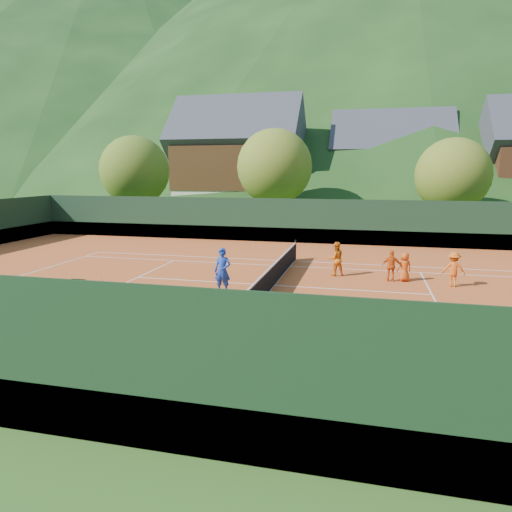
% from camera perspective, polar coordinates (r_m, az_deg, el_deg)
% --- Properties ---
extents(ground, '(400.00, 400.00, 0.00)m').
position_cam_1_polar(ground, '(19.61, 2.25, -3.74)').
color(ground, '#294F18').
rests_on(ground, ground).
extents(clay_court, '(40.00, 24.00, 0.02)m').
position_cam_1_polar(clay_court, '(19.61, 2.25, -3.71)').
color(clay_court, '#BB4E1E').
rests_on(clay_court, ground).
extents(mountain_far, '(280.00, 280.00, 110.00)m').
position_cam_1_polar(mountain_far, '(185.65, 16.71, 25.83)').
color(mountain_far, '#153211').
rests_on(mountain_far, ground).
extents(mountain_far_left, '(260.00, 260.00, 100.00)m').
position_cam_1_polar(mountain_far_left, '(198.14, -16.45, 23.34)').
color(mountain_far_left, '#163613').
rests_on(mountain_far_left, ground).
extents(coach, '(0.68, 0.46, 1.84)m').
position_cam_1_polar(coach, '(18.16, -4.20, -1.88)').
color(coach, '#1938A2').
rests_on(coach, clay_court).
extents(student_a, '(0.95, 0.87, 1.59)m').
position_cam_1_polar(student_a, '(21.56, 9.95, -0.35)').
color(student_a, orange).
rests_on(student_a, clay_court).
extents(student_b, '(0.83, 0.37, 1.39)m').
position_cam_1_polar(student_b, '(21.02, 16.57, -1.20)').
color(student_b, '#E55714').
rests_on(student_b, clay_court).
extents(student_c, '(0.75, 0.63, 1.30)m').
position_cam_1_polar(student_c, '(21.22, 18.07, -1.31)').
color(student_c, '#D95113').
rests_on(student_c, clay_court).
extents(student_d, '(0.97, 0.57, 1.49)m').
position_cam_1_polar(student_d, '(21.00, 23.45, -1.53)').
color(student_d, orange).
rests_on(student_d, clay_court).
extents(tennis_ball_0, '(0.07, 0.07, 0.07)m').
position_cam_1_polar(tennis_ball_0, '(17.94, -19.06, -5.51)').
color(tennis_ball_0, '#D9ED27').
rests_on(tennis_ball_0, clay_court).
extents(tennis_ball_1, '(0.07, 0.07, 0.07)m').
position_cam_1_polar(tennis_ball_1, '(13.40, -4.58, -10.42)').
color(tennis_ball_1, '#D9ED27').
rests_on(tennis_ball_1, clay_court).
extents(tennis_ball_2, '(0.07, 0.07, 0.07)m').
position_cam_1_polar(tennis_ball_2, '(11.55, 15.30, -14.34)').
color(tennis_ball_2, '#D9ED27').
rests_on(tennis_ball_2, clay_court).
extents(tennis_ball_3, '(0.07, 0.07, 0.07)m').
position_cam_1_polar(tennis_ball_3, '(13.49, -17.86, -10.77)').
color(tennis_ball_3, '#D9ED27').
rests_on(tennis_ball_3, clay_court).
extents(tennis_ball_4, '(0.07, 0.07, 0.07)m').
position_cam_1_polar(tennis_ball_4, '(14.57, -3.07, -8.64)').
color(tennis_ball_4, '#D9ED27').
rests_on(tennis_ball_4, clay_court).
extents(tennis_ball_5, '(0.07, 0.07, 0.07)m').
position_cam_1_polar(tennis_ball_5, '(15.54, 2.07, -7.39)').
color(tennis_ball_5, '#D9ED27').
rests_on(tennis_ball_5, clay_court).
extents(tennis_ball_6, '(0.07, 0.07, 0.07)m').
position_cam_1_polar(tennis_ball_6, '(21.72, -18.98, -2.76)').
color(tennis_ball_6, '#D9ED27').
rests_on(tennis_ball_6, clay_court).
extents(tennis_ball_7, '(0.07, 0.07, 0.07)m').
position_cam_1_polar(tennis_ball_7, '(16.07, 14.68, -7.13)').
color(tennis_ball_7, '#D9ED27').
rests_on(tennis_ball_7, clay_court).
extents(tennis_ball_8, '(0.07, 0.07, 0.07)m').
position_cam_1_polar(tennis_ball_8, '(19.98, -18.75, -3.88)').
color(tennis_ball_8, '#D9ED27').
rests_on(tennis_ball_8, clay_court).
extents(tennis_ball_9, '(0.07, 0.07, 0.07)m').
position_cam_1_polar(tennis_ball_9, '(14.70, 23.15, -9.34)').
color(tennis_ball_9, '#D9ED27').
rests_on(tennis_ball_9, clay_court).
extents(tennis_ball_10, '(0.07, 0.07, 0.07)m').
position_cam_1_polar(tennis_ball_10, '(18.39, -12.57, -4.79)').
color(tennis_ball_10, '#D9ED27').
rests_on(tennis_ball_10, clay_court).
extents(tennis_ball_11, '(0.07, 0.07, 0.07)m').
position_cam_1_polar(tennis_ball_11, '(13.12, -19.79, -11.50)').
color(tennis_ball_11, '#D9ED27').
rests_on(tennis_ball_11, clay_court).
extents(tennis_ball_13, '(0.07, 0.07, 0.07)m').
position_cam_1_polar(tennis_ball_13, '(11.14, 18.57, -15.49)').
color(tennis_ball_13, '#D9ED27').
rests_on(tennis_ball_13, clay_court).
extents(tennis_ball_14, '(0.07, 0.07, 0.07)m').
position_cam_1_polar(tennis_ball_14, '(20.50, -21.16, -3.67)').
color(tennis_ball_14, '#D9ED27').
rests_on(tennis_ball_14, clay_court).
extents(tennis_ball_15, '(0.07, 0.07, 0.07)m').
position_cam_1_polar(tennis_ball_15, '(20.42, -23.64, -3.90)').
color(tennis_ball_15, '#D9ED27').
rests_on(tennis_ball_15, clay_court).
extents(tennis_ball_17, '(0.07, 0.07, 0.07)m').
position_cam_1_polar(tennis_ball_17, '(19.78, -26.28, -4.56)').
color(tennis_ball_17, '#D9ED27').
rests_on(tennis_ball_17, clay_court).
extents(tennis_ball_18, '(0.07, 0.07, 0.07)m').
position_cam_1_polar(tennis_ball_18, '(13.35, 8.54, -10.58)').
color(tennis_ball_18, '#D9ED27').
rests_on(tennis_ball_18, clay_court).
extents(tennis_ball_19, '(0.07, 0.07, 0.07)m').
position_cam_1_polar(tennis_ball_19, '(14.26, 23.85, -10.00)').
color(tennis_ball_19, '#D9ED27').
rests_on(tennis_ball_19, clay_court).
extents(tennis_ball_20, '(0.07, 0.07, 0.07)m').
position_cam_1_polar(tennis_ball_20, '(14.92, -3.04, -8.17)').
color(tennis_ball_20, '#D9ED27').
rests_on(tennis_ball_20, clay_court).
extents(tennis_ball_21, '(0.07, 0.07, 0.07)m').
position_cam_1_polar(tennis_ball_21, '(15.79, 5.95, -7.15)').
color(tennis_ball_21, '#D9ED27').
rests_on(tennis_ball_21, clay_court).
extents(tennis_ball_22, '(0.07, 0.07, 0.07)m').
position_cam_1_polar(tennis_ball_22, '(13.76, -11.68, -10.03)').
color(tennis_ball_22, '#D9ED27').
rests_on(tennis_ball_22, clay_court).
extents(tennis_ball_23, '(0.07, 0.07, 0.07)m').
position_cam_1_polar(tennis_ball_23, '(16.54, 1.13, -6.27)').
color(tennis_ball_23, '#D9ED27').
rests_on(tennis_ball_23, clay_court).
extents(tennis_ball_25, '(0.07, 0.07, 0.07)m').
position_cam_1_polar(tennis_ball_25, '(14.30, 23.79, -9.94)').
color(tennis_ball_25, '#D9ED27').
rests_on(tennis_ball_25, clay_court).
extents(tennis_ball_26, '(0.07, 0.07, 0.07)m').
position_cam_1_polar(tennis_ball_26, '(14.37, 17.44, -9.41)').
color(tennis_ball_26, '#D9ED27').
rests_on(tennis_ball_26, clay_court).
extents(court_lines, '(23.83, 11.03, 0.00)m').
position_cam_1_polar(court_lines, '(19.60, 2.25, -3.68)').
color(court_lines, silver).
rests_on(court_lines, clay_court).
extents(tennis_net, '(0.10, 12.07, 1.10)m').
position_cam_1_polar(tennis_net, '(19.49, 2.26, -2.26)').
color(tennis_net, black).
rests_on(tennis_net, clay_court).
extents(perimeter_fence, '(40.40, 24.24, 3.00)m').
position_cam_1_polar(perimeter_fence, '(19.33, 2.27, -0.10)').
color(perimeter_fence, black).
rests_on(perimeter_fence, clay_court).
extents(ball_hopper, '(0.57, 0.57, 1.00)m').
position_cam_1_polar(ball_hopper, '(17.46, -21.73, -3.71)').
color(ball_hopper, black).
rests_on(ball_hopper, clay_court).
extents(chalet_left, '(13.80, 9.93, 12.92)m').
position_cam_1_polar(chalet_left, '(50.54, -2.21, 11.47)').
color(chalet_left, beige).
rests_on(chalet_left, ground).
extents(chalet_mid, '(12.65, 8.82, 11.45)m').
position_cam_1_polar(chalet_mid, '(52.68, 16.34, 10.31)').
color(chalet_mid, beige).
rests_on(chalet_mid, ground).
extents(tree_a, '(6.00, 6.00, 7.88)m').
position_cam_1_polar(tree_a, '(41.60, -14.95, 10.26)').
color(tree_a, '#3D2718').
rests_on(tree_a, ground).
extents(tree_b, '(6.40, 6.40, 8.40)m').
position_cam_1_polar(tree_b, '(39.40, 2.33, 11.07)').
color(tree_b, '#402819').
rests_on(tree_b, ground).
extents(tree_c, '(5.60, 5.60, 7.35)m').
position_cam_1_polar(tree_c, '(38.16, 23.39, 9.27)').
color(tree_c, '#402719').
rests_on(tree_c, ground).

